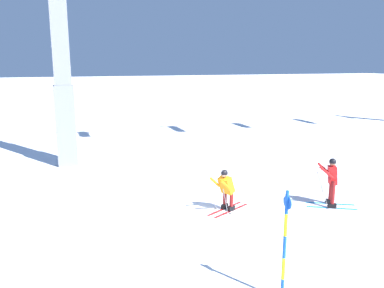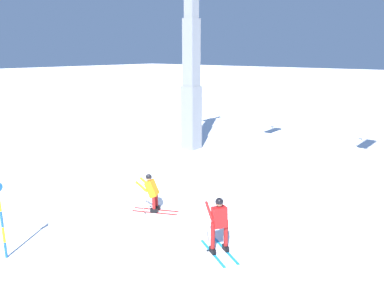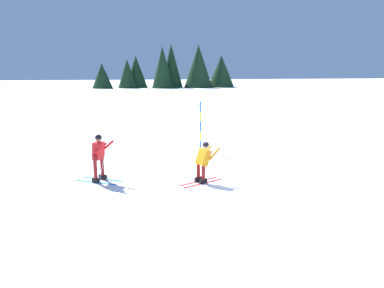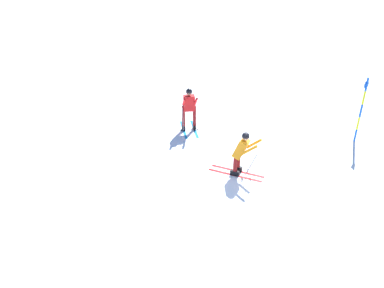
# 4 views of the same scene
# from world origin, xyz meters

# --- Properties ---
(ground_plane) EXTENTS (260.00, 260.00, 0.00)m
(ground_plane) POSITION_xyz_m (0.00, 0.00, 0.00)
(ground_plane) COLOR white
(skier_carving_main) EXTENTS (1.73, 1.17, 1.58)m
(skier_carving_main) POSITION_xyz_m (0.17, 0.47, 0.83)
(skier_carving_main) COLOR red
(skier_carving_main) RESTS_ON ground_plane
(lift_tower_near) EXTENTS (0.92, 2.65, 12.17)m
(lift_tower_near) POSITION_xyz_m (-4.61, 8.69, 4.99)
(lift_tower_near) COLOR gray
(lift_tower_near) RESTS_ON ground_plane
(trail_marker_pole) EXTENTS (0.07, 0.28, 2.44)m
(trail_marker_pole) POSITION_xyz_m (-0.81, -4.55, 1.31)
(trail_marker_pole) COLOR blue
(trail_marker_pole) RESTS_ON ground_plane
(skier_distant_uphill) EXTENTS (1.72, 1.29, 1.75)m
(skier_distant_uphill) POSITION_xyz_m (3.81, -0.35, 1.01)
(skier_distant_uphill) COLOR #198CCC
(skier_distant_uphill) RESTS_ON ground_plane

